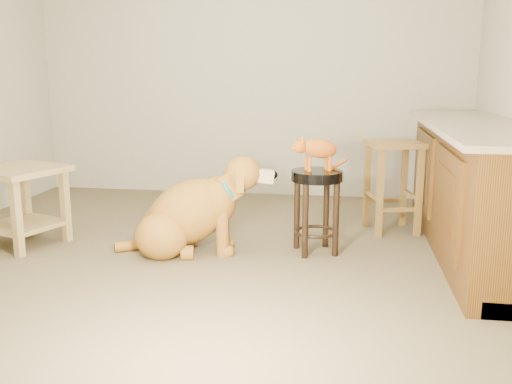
% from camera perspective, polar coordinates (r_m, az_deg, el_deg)
% --- Properties ---
extents(floor, '(4.50, 4.00, 0.01)m').
position_cam_1_polar(floor, '(4.27, -4.87, -5.81)').
color(floor, brown).
rests_on(floor, ground).
extents(room_shell, '(4.54, 4.04, 2.62)m').
position_cam_1_polar(room_shell, '(4.07, -5.31, 17.23)').
color(room_shell, '#A7A187').
rests_on(room_shell, ground).
extents(cabinet_run, '(0.70, 2.56, 0.94)m').
position_cam_1_polar(cabinet_run, '(4.44, 21.24, -0.02)').
color(cabinet_run, '#492C0D').
rests_on(cabinet_run, ground).
extents(padded_stool, '(0.40, 0.40, 0.61)m').
position_cam_1_polar(padded_stool, '(4.12, 6.07, -0.27)').
color(padded_stool, black).
rests_on(padded_stool, ground).
extents(wood_stool, '(0.50, 0.50, 0.75)m').
position_cam_1_polar(wood_stool, '(4.78, 13.50, 0.68)').
color(wood_stool, brown).
rests_on(wood_stool, ground).
extents(side_table, '(0.74, 0.74, 0.60)m').
position_cam_1_polar(side_table, '(4.64, -22.49, -0.19)').
color(side_table, olive).
rests_on(side_table, ground).
extents(golden_retriever, '(1.19, 0.64, 0.76)m').
position_cam_1_polar(golden_retriever, '(4.16, -6.60, -2.24)').
color(golden_retriever, brown).
rests_on(golden_retriever, ground).
extents(tabby_kitten, '(0.40, 0.27, 0.28)m').
position_cam_1_polar(tabby_kitten, '(4.06, 6.03, 4.25)').
color(tabby_kitten, '#97440F').
rests_on(tabby_kitten, padded_stool).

